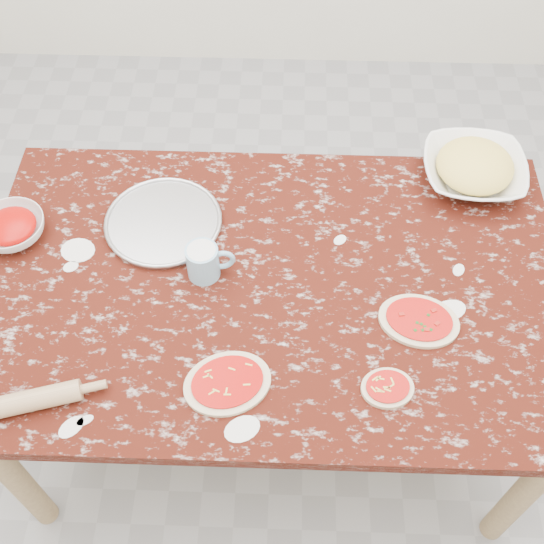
% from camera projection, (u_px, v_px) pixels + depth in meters
% --- Properties ---
extents(ground, '(4.00, 4.00, 0.00)m').
position_uv_depth(ground, '(272.00, 402.00, 2.42)').
color(ground, gray).
extents(worktable, '(1.60, 1.00, 0.75)m').
position_uv_depth(worktable, '(272.00, 300.00, 1.88)').
color(worktable, '#340E07').
rests_on(worktable, ground).
extents(pizza_tray, '(0.34, 0.34, 0.01)m').
position_uv_depth(pizza_tray, '(163.00, 223.00, 1.93)').
color(pizza_tray, '#B2B2B7').
rests_on(pizza_tray, worktable).
extents(sauce_bowl, '(0.23, 0.23, 0.06)m').
position_uv_depth(sauce_bowl, '(12.00, 229.00, 1.89)').
color(sauce_bowl, white).
rests_on(sauce_bowl, worktable).
extents(cheese_bowl, '(0.32, 0.32, 0.08)m').
position_uv_depth(cheese_bowl, '(473.00, 171.00, 2.01)').
color(cheese_bowl, white).
rests_on(cheese_bowl, worktable).
extents(flour_mug, '(0.13, 0.09, 0.10)m').
position_uv_depth(flour_mug, '(204.00, 261.00, 1.79)').
color(flour_mug, '#85B9DA').
rests_on(flour_mug, worktable).
extents(pizza_left, '(0.26, 0.23, 0.02)m').
position_uv_depth(pizza_left, '(227.00, 383.00, 1.63)').
color(pizza_left, beige).
rests_on(pizza_left, worktable).
extents(pizza_mid, '(0.14, 0.13, 0.02)m').
position_uv_depth(pizza_mid, '(387.00, 388.00, 1.62)').
color(pizza_mid, beige).
rests_on(pizza_mid, worktable).
extents(pizza_right, '(0.24, 0.20, 0.02)m').
position_uv_depth(pizza_right, '(419.00, 321.00, 1.74)').
color(pizza_right, beige).
rests_on(pizza_right, worktable).
extents(rolling_pin, '(0.27, 0.12, 0.05)m').
position_uv_depth(rolling_pin, '(25.00, 402.00, 1.58)').
color(rolling_pin, tan).
rests_on(rolling_pin, worktable).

